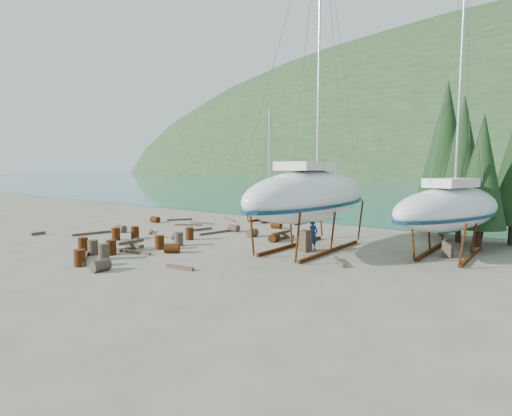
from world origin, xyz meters
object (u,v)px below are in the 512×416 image
Objects in this scene: large_sailboat_far at (452,208)px; worker at (313,235)px; small_sailboat_shore at (267,203)px; large_sailboat_near at (311,195)px.

large_sailboat_far is 8.16m from worker.
small_sailboat_shore is 14.05m from worker.
large_sailboat_far is at bearing -28.13° from small_sailboat_shore.
large_sailboat_near reaches higher than worker.
worker is (10.38, -9.43, -0.80)m from small_sailboat_shore.
large_sailboat_near is 11.03× the size of worker.
large_sailboat_far is 8.83× the size of worker.
large_sailboat_near is 2.47m from worker.
large_sailboat_near is 1.25× the size of large_sailboat_far.
small_sailboat_shore is at bearing 135.31° from large_sailboat_near.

